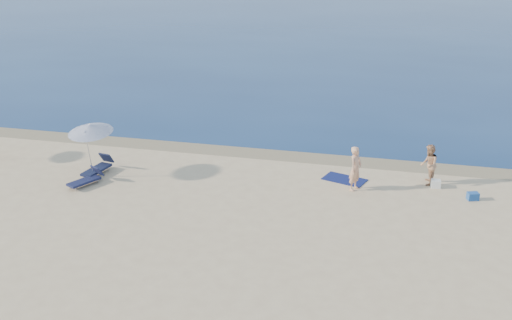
{
  "coord_description": "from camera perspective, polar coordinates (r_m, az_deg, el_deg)",
  "views": [
    {
      "loc": [
        4.82,
        -8.81,
        11.05
      ],
      "look_at": [
        -1.01,
        16.0,
        1.0
      ],
      "focal_mm": 45.0,
      "sensor_mm": 36.0,
      "label": 1
    }
  ],
  "objects": [
    {
      "name": "person_left",
      "position": [
        26.95,
        8.83,
        -0.75
      ],
      "size": [
        0.68,
        0.82,
        1.91
      ],
      "primitive_type": "imported",
      "rotation": [
        0.0,
        0.0,
        1.19
      ],
      "color": "tan",
      "rests_on": "ground"
    },
    {
      "name": "beach_towel",
      "position": [
        28.21,
        7.87,
        -1.72
      ],
      "size": [
        2.03,
        1.52,
        0.03
      ],
      "primitive_type": "cube",
      "rotation": [
        0.0,
        0.0,
        -0.32
      ],
      "color": "#0E1546",
      "rests_on": "ground"
    },
    {
      "name": "wet_sand_strip",
      "position": [
        30.68,
        3.29,
        0.38
      ],
      "size": [
        240.0,
        1.6,
        0.0
      ],
      "primitive_type": "cube",
      "color": "#847254",
      "rests_on": "ground"
    },
    {
      "name": "white_bag",
      "position": [
        28.19,
        15.68,
        -2.04
      ],
      "size": [
        0.42,
        0.37,
        0.34
      ],
      "primitive_type": "cube",
      "rotation": [
        0.0,
        0.0,
        0.08
      ],
      "color": "silver",
      "rests_on": "ground"
    },
    {
      "name": "blue_cooler",
      "position": [
        27.46,
        18.72,
        -3.07
      ],
      "size": [
        0.52,
        0.43,
        0.31
      ],
      "primitive_type": "cube",
      "rotation": [
        0.0,
        0.0,
        0.32
      ],
      "color": "#1C4B98",
      "rests_on": "ground"
    },
    {
      "name": "person_right",
      "position": [
        28.18,
        15.11,
        -0.41
      ],
      "size": [
        0.67,
        0.86,
        1.76
      ],
      "primitive_type": "imported",
      "rotation": [
        0.0,
        0.0,
        -1.57
      ],
      "color": "tan",
      "rests_on": "ground"
    },
    {
      "name": "lounger_right",
      "position": [
        28.28,
        -14.85,
        -1.67
      ],
      "size": [
        1.2,
        1.66,
        0.71
      ],
      "rotation": [
        0.0,
        0.0,
        -0.48
      ],
      "color": "#161A3C",
      "rests_on": "ground"
    },
    {
      "name": "lounger_left",
      "position": [
        29.35,
        -13.85,
        -0.66
      ],
      "size": [
        0.88,
        1.83,
        0.78
      ],
      "rotation": [
        0.0,
        0.0,
        -0.18
      ],
      "color": "#131935",
      "rests_on": "ground"
    },
    {
      "name": "umbrella_near",
      "position": [
        28.52,
        -14.53,
        2.72
      ],
      "size": [
        2.27,
        2.29,
        2.54
      ],
      "rotation": [
        0.0,
        0.0,
        -0.18
      ],
      "color": "silver",
      "rests_on": "ground"
    }
  ]
}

